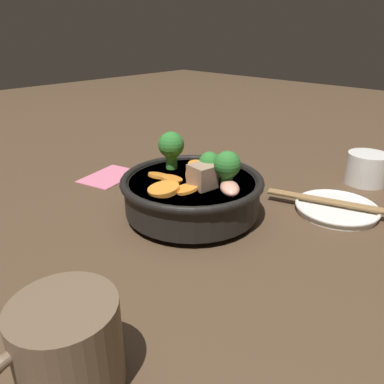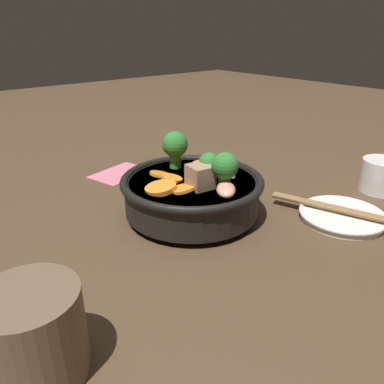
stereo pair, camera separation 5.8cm
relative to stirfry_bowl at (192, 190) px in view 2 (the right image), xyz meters
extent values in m
plane|color=#4C3826|center=(0.00, 0.00, -0.04)|extent=(3.00, 3.00, 0.00)
cylinder|color=black|center=(0.00, 0.00, -0.04)|extent=(0.11, 0.11, 0.01)
cylinder|color=black|center=(0.00, 0.00, -0.01)|extent=(0.21, 0.21, 0.05)
torus|color=black|center=(0.00, 0.00, 0.02)|extent=(0.22, 0.22, 0.01)
cylinder|color=brown|center=(0.00, 0.00, 0.00)|extent=(0.19, 0.19, 0.03)
cylinder|color=orange|center=(0.02, -0.02, 0.02)|extent=(0.04, 0.04, 0.01)
cylinder|color=orange|center=(-0.02, -0.01, 0.02)|extent=(0.06, 0.06, 0.01)
cylinder|color=orange|center=(0.03, 0.02, 0.02)|extent=(0.05, 0.05, 0.01)
cylinder|color=orange|center=(-0.05, -0.03, 0.02)|extent=(0.04, 0.04, 0.01)
cylinder|color=orange|center=(0.03, -0.05, 0.02)|extent=(0.03, 0.03, 0.01)
cylinder|color=orange|center=(0.06, 0.00, 0.02)|extent=(0.06, 0.06, 0.01)
cylinder|color=green|center=(-0.01, -0.06, 0.03)|extent=(0.02, 0.02, 0.03)
sphere|color=#2D752D|center=(-0.01, -0.06, 0.06)|extent=(0.04, 0.04, 0.04)
cylinder|color=green|center=(-0.01, 0.06, 0.03)|extent=(0.02, 0.02, 0.02)
sphere|color=#2D752D|center=(-0.01, 0.06, 0.05)|extent=(0.04, 0.04, 0.04)
cylinder|color=green|center=(-0.01, 0.02, 0.03)|extent=(0.01, 0.01, 0.02)
sphere|color=#2D752D|center=(-0.01, 0.02, 0.05)|extent=(0.03, 0.03, 0.03)
cube|color=silver|center=(-0.05, 0.02, 0.03)|extent=(0.04, 0.04, 0.03)
cube|color=#9E7F66|center=(0.01, 0.03, 0.03)|extent=(0.04, 0.04, 0.03)
ellipsoid|color=#EA9E84|center=(0.01, 0.07, 0.02)|extent=(0.05, 0.05, 0.02)
cylinder|color=white|center=(-0.16, 0.16, -0.04)|extent=(0.12, 0.12, 0.01)
torus|color=white|center=(-0.16, 0.16, -0.03)|extent=(0.13, 0.13, 0.01)
cylinder|color=white|center=(-0.32, 0.15, -0.01)|extent=(0.07, 0.07, 0.06)
cylinder|color=brown|center=(-0.32, 0.15, 0.00)|extent=(0.06, 0.06, 0.00)
cylinder|color=brown|center=(0.29, 0.14, 0.00)|extent=(0.09, 0.09, 0.08)
cube|color=#D16B84|center=(0.00, -0.23, -0.04)|extent=(0.13, 0.10, 0.00)
cylinder|color=olive|center=(-0.16, 0.16, -0.03)|extent=(0.08, 0.21, 0.01)
cylinder|color=olive|center=(-0.17, 0.16, -0.03)|extent=(0.08, 0.21, 0.01)
camera|label=1|loc=(0.38, 0.36, 0.23)|focal=35.00mm
camera|label=2|loc=(0.34, 0.40, 0.23)|focal=35.00mm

